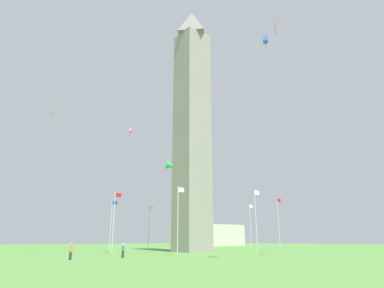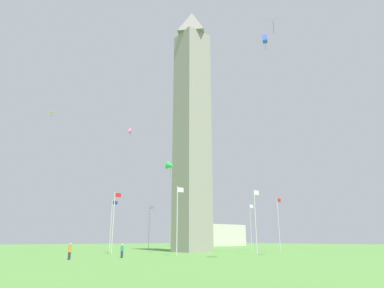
% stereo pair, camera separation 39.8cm
% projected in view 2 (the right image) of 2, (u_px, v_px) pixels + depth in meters
% --- Properties ---
extents(ground_plane, '(260.00, 260.00, 0.00)m').
position_uv_depth(ground_plane, '(192.00, 252.00, 59.64)').
color(ground_plane, '#548C3D').
extents(obelisk_monument, '(5.47, 5.47, 49.74)m').
position_uv_depth(obelisk_monument, '(192.00, 120.00, 66.46)').
color(obelisk_monument, gray).
rests_on(obelisk_monument, ground).
extents(flagpole_n, '(1.12, 0.14, 9.40)m').
position_uv_depth(flagpole_n, '(251.00, 225.00, 70.02)').
color(flagpole_n, silver).
rests_on(flagpole_n, ground).
extents(flagpole_ne, '(1.12, 0.14, 9.40)m').
position_uv_depth(flagpole_ne, '(201.00, 226.00, 75.71)').
color(flagpole_ne, silver).
rests_on(flagpole_ne, ground).
extents(flagpole_e, '(1.12, 0.14, 9.40)m').
position_uv_depth(flagpole_e, '(149.00, 225.00, 72.82)').
color(flagpole_e, silver).
rests_on(flagpole_e, ground).
extents(flagpole_se, '(1.12, 0.14, 9.40)m').
position_uv_depth(flagpole_se, '(111.00, 223.00, 63.05)').
color(flagpole_se, silver).
rests_on(flagpole_se, ground).
extents(flagpole_s, '(1.12, 0.14, 9.40)m').
position_uv_depth(flagpole_s, '(114.00, 220.00, 52.12)').
color(flagpole_s, silver).
rests_on(flagpole_s, ground).
extents(flagpole_sw, '(1.12, 0.14, 9.40)m').
position_uv_depth(flagpole_sw, '(177.00, 217.00, 46.43)').
color(flagpole_sw, silver).
rests_on(flagpole_sw, ground).
extents(flagpole_w, '(1.12, 0.14, 9.40)m').
position_uv_depth(flagpole_w, '(256.00, 219.00, 49.32)').
color(flagpole_w, silver).
rests_on(flagpole_w, ground).
extents(flagpole_nw, '(1.12, 0.14, 9.40)m').
position_uv_depth(flagpole_nw, '(279.00, 222.00, 59.09)').
color(flagpole_nw, silver).
rests_on(flagpole_nw, ground).
extents(person_orange_shirt, '(0.32, 0.32, 1.76)m').
position_uv_depth(person_orange_shirt, '(70.00, 251.00, 36.90)').
color(person_orange_shirt, '#2D2D38').
rests_on(person_orange_shirt, ground).
extents(person_teal_shirt, '(0.32, 0.32, 1.62)m').
position_uv_depth(person_teal_shirt, '(122.00, 251.00, 40.79)').
color(person_teal_shirt, '#2D2D38').
rests_on(person_teal_shirt, ground).
extents(kite_blue_box, '(1.39, 1.29, 2.84)m').
position_uv_depth(kite_blue_box, '(265.00, 39.00, 55.22)').
color(kite_blue_box, blue).
extents(kite_pink_box, '(0.81, 0.74, 1.59)m').
position_uv_depth(kite_pink_box, '(130.00, 130.00, 53.53)').
color(kite_pink_box, pink).
extents(kite_green_delta, '(2.18, 2.17, 2.89)m').
position_uv_depth(kite_green_delta, '(170.00, 166.00, 57.00)').
color(kite_green_delta, green).
extents(kite_yellow_diamond, '(0.92, 1.03, 1.59)m').
position_uv_depth(kite_yellow_diamond, '(52.00, 113.00, 55.51)').
color(kite_yellow_diamond, yellow).
extents(kite_orange_diamond, '(1.58, 1.69, 2.27)m').
position_uv_depth(kite_orange_diamond, '(273.00, 20.00, 37.37)').
color(kite_orange_diamond, orange).
extents(distant_building, '(20.99, 17.09, 7.13)m').
position_uv_depth(distant_building, '(208.00, 235.00, 119.23)').
color(distant_building, beige).
rests_on(distant_building, ground).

